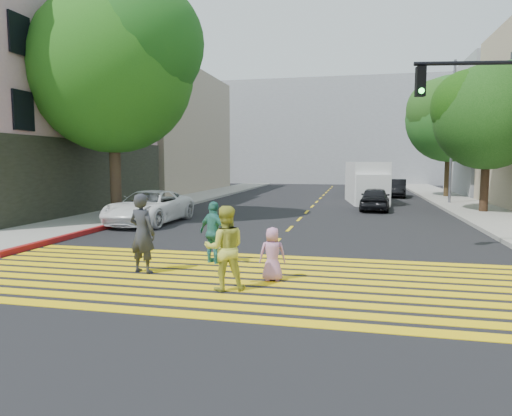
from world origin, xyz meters
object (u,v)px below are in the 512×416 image
(pedestrian_man, at_px, (142,233))
(pedestrian_child, at_px, (272,254))
(tree_left, at_px, (114,62))
(pedestrian_woman, at_px, (225,248))
(tree_right_near, at_px, (490,111))
(dark_car_near, at_px, (375,199))
(silver_car, at_px, (364,185))
(dark_car_parked, at_px, (396,188))
(white_van, at_px, (367,184))
(pedestrian_extra, at_px, (214,232))
(tree_right_far, at_px, (451,114))
(white_sedan, at_px, (149,207))

(pedestrian_man, height_order, pedestrian_child, pedestrian_man)
(tree_left, bearing_deg, pedestrian_woman, -51.29)
(tree_right_near, bearing_deg, pedestrian_child, -118.40)
(pedestrian_man, height_order, dark_car_near, pedestrian_man)
(pedestrian_man, bearing_deg, silver_car, -86.82)
(silver_car, relative_size, dark_car_parked, 1.07)
(tree_left, xyz_separation_m, white_van, (10.90, 10.78, -5.62))
(pedestrian_woman, relative_size, pedestrian_extra, 1.08)
(pedestrian_woman, xyz_separation_m, dark_car_parked, (5.35, 26.01, -0.21))
(pedestrian_extra, bearing_deg, dark_car_parked, -78.00)
(pedestrian_woman, distance_m, silver_car, 31.62)
(silver_car, distance_m, dark_car_parked, 5.88)
(pedestrian_child, height_order, pedestrian_extra, pedestrian_extra)
(dark_car_parked, bearing_deg, pedestrian_woman, -96.14)
(pedestrian_man, xyz_separation_m, dark_car_parked, (7.62, 25.05, -0.28))
(tree_left, relative_size, white_van, 1.80)
(tree_left, height_order, tree_right_far, tree_left)
(tree_right_near, xyz_separation_m, white_sedan, (-14.58, -6.68, -4.29))
(white_sedan, height_order, white_van, white_van)
(tree_right_near, distance_m, white_van, 8.33)
(tree_right_near, xyz_separation_m, tree_right_far, (0.11, 10.13, 0.86))
(pedestrian_extra, distance_m, dark_car_near, 14.59)
(pedestrian_child, distance_m, white_van, 19.70)
(pedestrian_child, bearing_deg, tree_left, -57.81)
(tree_left, bearing_deg, white_van, 44.67)
(pedestrian_man, bearing_deg, dark_car_near, -97.55)
(tree_right_far, distance_m, pedestrian_woman, 27.57)
(tree_left, xyz_separation_m, pedestrian_woman, (7.75, -9.67, -5.98))
(pedestrian_extra, distance_m, white_van, 18.66)
(silver_car, relative_size, white_van, 0.75)
(pedestrian_man, distance_m, silver_car, 30.98)
(tree_left, distance_m, silver_car, 25.14)
(white_sedan, bearing_deg, pedestrian_child, -48.55)
(pedestrian_child, bearing_deg, dark_car_near, -112.09)
(tree_left, distance_m, pedestrian_woman, 13.77)
(pedestrian_man, distance_m, dark_car_parked, 26.19)
(tree_right_far, bearing_deg, pedestrian_extra, -112.66)
(white_van, bearing_deg, pedestrian_extra, -110.33)
(tree_right_near, height_order, white_sedan, tree_right_near)
(pedestrian_man, height_order, pedestrian_extra, pedestrian_man)
(pedestrian_woman, bearing_deg, white_sedan, -75.48)
(pedestrian_extra, height_order, dark_car_parked, pedestrian_extra)
(silver_car, bearing_deg, tree_right_far, 134.87)
(tree_right_near, height_order, pedestrian_child, tree_right_near)
(tree_left, height_order, pedestrian_woman, tree_left)
(tree_right_far, distance_m, pedestrian_man, 27.50)
(dark_car_near, height_order, white_van, white_van)
(white_van, bearing_deg, pedestrian_child, -104.46)
(dark_car_near, bearing_deg, tree_left, 34.03)
(pedestrian_extra, xyz_separation_m, white_sedan, (-4.93, 6.58, -0.10))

